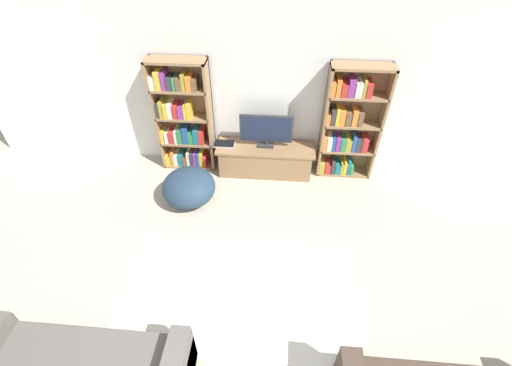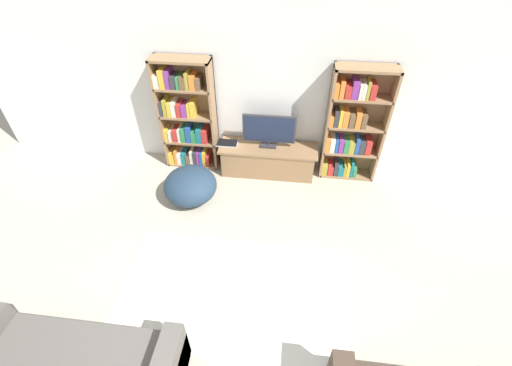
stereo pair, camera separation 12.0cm
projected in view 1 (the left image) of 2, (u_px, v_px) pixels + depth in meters
wall_back at (262, 87)px, 4.89m from camera, size 8.80×0.06×2.60m
bookshelf_left at (183, 119)px, 5.13m from camera, size 0.83×0.30×1.75m
bookshelf_right at (348, 125)px, 4.97m from camera, size 0.83×0.30×1.75m
tv_stand at (265, 159)px, 5.35m from camera, size 1.50×0.47×0.47m
television at (266, 130)px, 5.04m from camera, size 0.78×0.16×0.52m
laptop at (224, 144)px, 5.24m from camera, size 0.32×0.20×0.03m
area_rug at (236, 293)px, 3.84m from camera, size 2.57×1.45×0.02m
beanbag_ottoman at (189, 187)px, 4.84m from camera, size 0.75×0.75×0.50m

